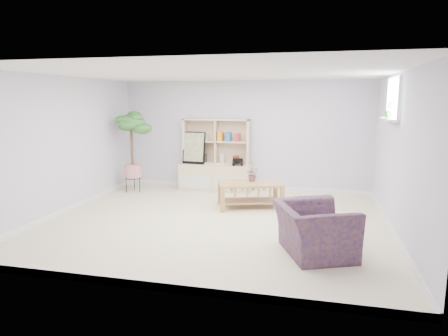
% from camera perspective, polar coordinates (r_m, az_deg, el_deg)
% --- Properties ---
extents(floor, '(5.50, 5.00, 0.01)m').
position_cam_1_polar(floor, '(6.66, -1.21, -7.65)').
color(floor, beige).
rests_on(floor, ground).
extents(ceiling, '(5.50, 5.00, 0.01)m').
position_cam_1_polar(ceiling, '(6.37, -1.29, 13.42)').
color(ceiling, white).
rests_on(ceiling, walls).
extents(walls, '(5.51, 5.01, 2.40)m').
position_cam_1_polar(walls, '(6.41, -1.25, 2.65)').
color(walls, silver).
rests_on(walls, floor).
extents(baseboard, '(5.50, 5.00, 0.10)m').
position_cam_1_polar(baseboard, '(6.65, -1.21, -7.24)').
color(baseboard, white).
rests_on(baseboard, floor).
extents(window, '(0.10, 0.98, 0.68)m').
position_cam_1_polar(window, '(6.85, 23.12, 9.05)').
color(window, '#CBE7FF').
rests_on(window, walls).
extents(window_sill, '(0.14, 1.00, 0.04)m').
position_cam_1_polar(window_sill, '(6.84, 22.45, 6.41)').
color(window_sill, white).
rests_on(window_sill, walls).
extents(storage_unit, '(1.57, 0.53, 1.57)m').
position_cam_1_polar(storage_unit, '(8.75, -1.23, 1.84)').
color(storage_unit, '#D3B28E').
rests_on(storage_unit, floor).
extents(poster, '(0.52, 0.16, 0.70)m').
position_cam_1_polar(poster, '(8.81, -4.30, 2.89)').
color(poster, yellow).
rests_on(poster, storage_unit).
extents(toy_truck, '(0.34, 0.26, 0.17)m').
position_cam_1_polar(toy_truck, '(8.59, 1.99, 0.92)').
color(toy_truck, black).
rests_on(toy_truck, storage_unit).
extents(coffee_table, '(1.30, 0.97, 0.47)m').
position_cam_1_polar(coffee_table, '(7.46, 3.75, -3.87)').
color(coffee_table, '#9E6C3D').
rests_on(coffee_table, floor).
extents(table_plant, '(0.29, 0.26, 0.27)m').
position_cam_1_polar(table_plant, '(7.48, 4.12, -0.93)').
color(table_plant, '#1C5D24').
rests_on(table_plant, coffee_table).
extents(floor_tree, '(0.75, 0.75, 1.75)m').
position_cam_1_polar(floor_tree, '(8.84, -12.99, 2.25)').
color(floor_tree, '#296A2B').
rests_on(floor_tree, floor).
extents(armchair, '(1.20, 1.27, 0.75)m').
position_cam_1_polar(armchair, '(5.35, 12.73, -8.10)').
color(armchair, '#131A4B').
rests_on(armchair, floor).
extents(sill_plant, '(0.17, 0.15, 0.27)m').
position_cam_1_polar(sill_plant, '(6.84, 22.52, 7.68)').
color(sill_plant, '#296A2B').
rests_on(sill_plant, window_sill).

